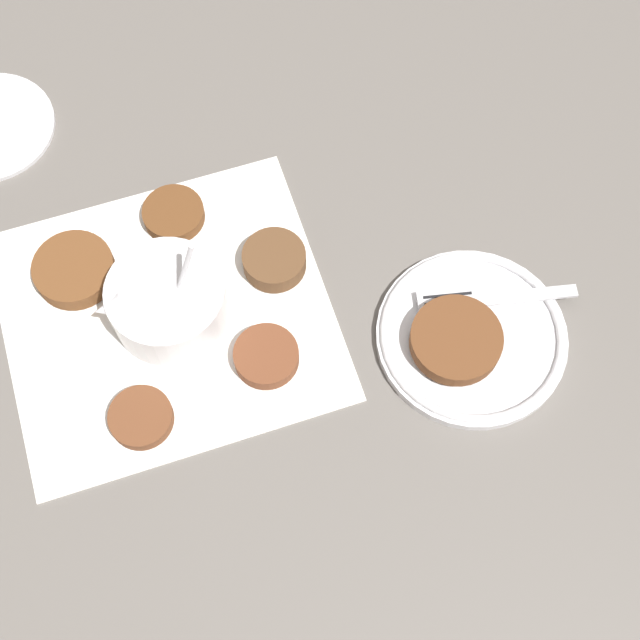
# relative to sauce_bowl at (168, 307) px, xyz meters

# --- Properties ---
(ground_plane) EXTENTS (4.00, 4.00, 0.00)m
(ground_plane) POSITION_rel_sauce_bowl_xyz_m (0.00, -0.00, -0.03)
(ground_plane) COLOR #605B56
(napkin) EXTENTS (0.31, 0.29, 0.00)m
(napkin) POSITION_rel_sauce_bowl_xyz_m (0.00, -0.00, -0.02)
(napkin) COLOR white
(napkin) RESTS_ON ground_plane
(sauce_bowl) EXTENTS (0.12, 0.11, 0.10)m
(sauce_bowl) POSITION_rel_sauce_bowl_xyz_m (0.00, 0.00, 0.00)
(sauce_bowl) COLOR silver
(sauce_bowl) RESTS_ON napkin
(fritter_0) EXTENTS (0.06, 0.06, 0.02)m
(fritter_0) POSITION_rel_sauce_bowl_xyz_m (-0.07, 0.07, -0.01)
(fritter_0) COLOR brown
(fritter_0) RESTS_ON napkin
(fritter_1) EXTENTS (0.06, 0.06, 0.01)m
(fritter_1) POSITION_rel_sauce_bowl_xyz_m (0.05, 0.09, -0.02)
(fritter_1) COLOR brown
(fritter_1) RESTS_ON napkin
(fritter_2) EXTENTS (0.08, 0.08, 0.02)m
(fritter_2) POSITION_rel_sauce_bowl_xyz_m (0.08, -0.07, -0.01)
(fritter_2) COLOR brown
(fritter_2) RESTS_ON napkin
(fritter_3) EXTENTS (0.06, 0.06, 0.01)m
(fritter_3) POSITION_rel_sauce_bowl_xyz_m (-0.03, -0.10, -0.02)
(fritter_3) COLOR brown
(fritter_3) RESTS_ON napkin
(fritter_4) EXTENTS (0.06, 0.06, 0.02)m
(fritter_4) POSITION_rel_sauce_bowl_xyz_m (-0.11, -0.02, -0.01)
(fritter_4) COLOR brown
(fritter_4) RESTS_ON napkin
(serving_plate) EXTENTS (0.18, 0.18, 0.02)m
(serving_plate) POSITION_rel_sauce_bowl_xyz_m (-0.26, 0.10, -0.02)
(serving_plate) COLOR silver
(serving_plate) RESTS_ON ground_plane
(fritter_on_plate) EXTENTS (0.08, 0.08, 0.02)m
(fritter_on_plate) POSITION_rel_sauce_bowl_xyz_m (-0.24, 0.11, -0.00)
(fritter_on_plate) COLOR brown
(fritter_on_plate) RESTS_ON serving_plate
(fork) EXTENTS (0.15, 0.05, 0.00)m
(fork) POSITION_rel_sauce_bowl_xyz_m (-0.28, 0.07, -0.01)
(fork) COLOR silver
(fork) RESTS_ON serving_plate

